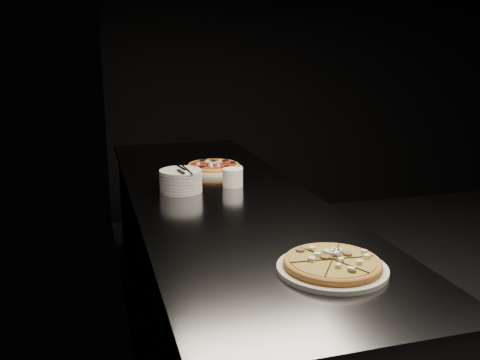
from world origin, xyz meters
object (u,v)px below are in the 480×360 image
object	(u,v)px
pizza_tomato	(214,167)
plate_stack	(181,181)
cutlery	(183,170)
pizza_mushroom	(332,265)
counter	(222,294)
ramekin	(233,177)

from	to	relation	value
pizza_tomato	plate_stack	distance (m)	0.40
plate_stack	cutlery	distance (m)	0.05
pizza_mushroom	counter	bearing A→B (deg)	96.78
pizza_tomato	cutlery	size ratio (longest dim) A/B	1.69
pizza_tomato	ramekin	size ratio (longest dim) A/B	3.61
counter	ramekin	world-z (taller)	ramekin
pizza_mushroom	cutlery	size ratio (longest dim) A/B	1.61
pizza_tomato	counter	bearing A→B (deg)	-99.00
counter	pizza_tomato	size ratio (longest dim) A/B	7.61
counter	pizza_tomato	distance (m)	0.64
pizza_tomato	ramekin	bearing A→B (deg)	-88.04
ramekin	cutlery	bearing A→B (deg)	-171.59
counter	pizza_mushroom	size ratio (longest dim) A/B	8.00
pizza_tomato	ramekin	world-z (taller)	ramekin
cutlery	pizza_tomato	bearing A→B (deg)	49.14
counter	plate_stack	distance (m)	0.54
pizza_mushroom	cutlery	distance (m)	0.95
counter	cutlery	size ratio (longest dim) A/B	12.87
counter	cutlery	world-z (taller)	cutlery
cutlery	pizza_mushroom	bearing A→B (deg)	-84.18
pizza_tomato	plate_stack	xyz separation A→B (m)	(-0.22, -0.34, 0.03)
counter	ramekin	xyz separation A→B (m)	(0.08, 0.10, 0.50)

